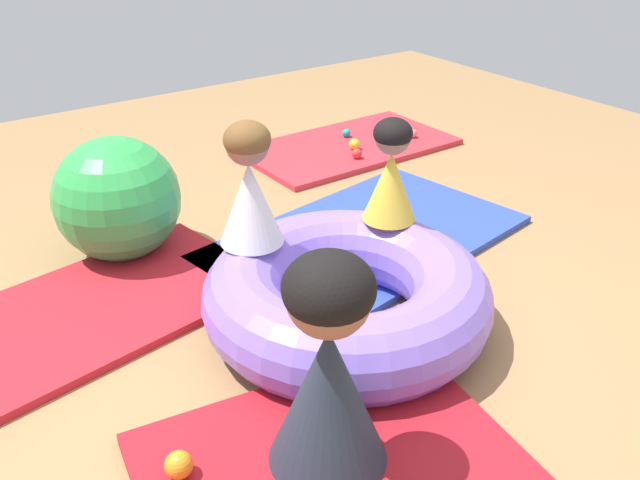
# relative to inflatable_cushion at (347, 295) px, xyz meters

# --- Properties ---
(ground_plane) EXTENTS (8.00, 8.00, 0.00)m
(ground_plane) POSITION_rel_inflatable_cushion_xyz_m (-0.10, -0.10, -0.18)
(ground_plane) COLOR #9E7549
(gym_mat_near_right) EXTENTS (1.83, 1.12, 0.04)m
(gym_mat_near_right) POSITION_rel_inflatable_cushion_xyz_m (-0.96, 0.75, -0.16)
(gym_mat_near_right) COLOR red
(gym_mat_near_right) RESTS_ON ground
(gym_mat_far_right) EXTENTS (1.86, 1.29, 0.04)m
(gym_mat_far_right) POSITION_rel_inflatable_cushion_xyz_m (0.58, 0.59, -0.16)
(gym_mat_far_right) COLOR #2D47B7
(gym_mat_far_right) RESTS_ON ground
(gym_mat_center_rear) EXTENTS (1.52, 0.86, 0.04)m
(gym_mat_center_rear) POSITION_rel_inflatable_cushion_xyz_m (1.38, 1.79, -0.16)
(gym_mat_center_rear) COLOR red
(gym_mat_center_rear) RESTS_ON ground
(gym_mat_far_left) EXTENTS (1.36, 1.04, 0.04)m
(gym_mat_far_left) POSITION_rel_inflatable_cushion_xyz_m (-0.53, -0.60, -0.16)
(gym_mat_far_left) COLOR #B21923
(gym_mat_far_left) RESTS_ON ground
(inflatable_cushion) EXTENTS (1.26, 1.26, 0.35)m
(inflatable_cushion) POSITION_rel_inflatable_cushion_xyz_m (0.00, 0.00, 0.00)
(inflatable_cushion) COLOR #8466E0
(inflatable_cushion) RESTS_ON ground
(child_in_yellow) EXTENTS (0.30, 0.30, 0.49)m
(child_in_yellow) POSITION_rel_inflatable_cushion_xyz_m (0.40, 0.20, 0.41)
(child_in_yellow) COLOR yellow
(child_in_yellow) RESTS_ON inflatable_cushion
(child_in_white) EXTENTS (0.38, 0.38, 0.55)m
(child_in_white) POSITION_rel_inflatable_cushion_xyz_m (-0.24, 0.38, 0.44)
(child_in_white) COLOR white
(child_in_white) RESTS_ON inflatable_cushion
(adult_seated) EXTENTS (0.56, 0.56, 0.79)m
(adult_seated) POSITION_rel_inflatable_cushion_xyz_m (-0.53, -0.60, 0.25)
(adult_seated) COLOR #232D3D
(adult_seated) RESTS_ON gym_mat_far_left
(play_ball_red) EXTENTS (0.07, 0.07, 0.07)m
(play_ball_red) POSITION_rel_inflatable_cushion_xyz_m (1.25, 1.52, -0.10)
(play_ball_red) COLOR red
(play_ball_red) RESTS_ON gym_mat_center_rear
(play_ball_blue) EXTENTS (0.10, 0.10, 0.10)m
(play_ball_blue) POSITION_rel_inflatable_cushion_xyz_m (-0.41, -0.33, -0.09)
(play_ball_blue) COLOR blue
(play_ball_blue) RESTS_ON gym_mat_far_left
(play_ball_pink) EXTENTS (0.06, 0.06, 0.06)m
(play_ball_pink) POSITION_rel_inflatable_cushion_xyz_m (1.86, 1.62, -0.10)
(play_ball_pink) COLOR pink
(play_ball_pink) RESTS_ON gym_mat_center_rear
(play_ball_yellow) EXTENTS (0.08, 0.08, 0.08)m
(play_ball_yellow) POSITION_rel_inflatable_cushion_xyz_m (1.35, 1.67, -0.10)
(play_ball_yellow) COLOR yellow
(play_ball_yellow) RESTS_ON gym_mat_center_rear
(play_ball_teal) EXTENTS (0.06, 0.06, 0.06)m
(play_ball_teal) POSITION_rel_inflatable_cushion_xyz_m (1.46, 1.92, -0.10)
(play_ball_teal) COLOR teal
(play_ball_teal) RESTS_ON gym_mat_center_rear
(play_ball_green) EXTENTS (0.10, 0.10, 0.10)m
(play_ball_green) POSITION_rel_inflatable_cushion_xyz_m (-0.07, 0.13, -0.09)
(play_ball_green) COLOR green
(play_ball_green) RESTS_ON gym_mat_far_right
(play_ball_orange) EXTENTS (0.09, 0.09, 0.09)m
(play_ball_orange) POSITION_rel_inflatable_cushion_xyz_m (-0.98, -0.39, -0.09)
(play_ball_orange) COLOR orange
(play_ball_orange) RESTS_ON gym_mat_far_left
(exercise_ball_large) EXTENTS (0.65, 0.65, 0.65)m
(exercise_ball_large) POSITION_rel_inflatable_cushion_xyz_m (-0.55, 1.22, 0.15)
(exercise_ball_large) COLOR green
(exercise_ball_large) RESTS_ON ground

